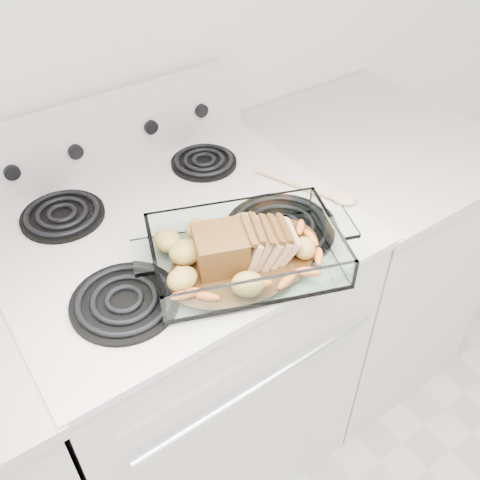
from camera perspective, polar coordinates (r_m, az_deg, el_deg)
electric_range at (r=1.54m, az=-5.98°, el=-11.22°), size 0.78×0.70×1.12m
counter_right at (r=1.84m, az=12.15°, el=-1.83°), size 0.58×0.68×0.93m
baking_dish at (r=1.08m, az=0.61°, el=-1.71°), size 0.37×0.25×0.07m
pork_roast at (r=1.06m, az=-0.27°, el=-1.06°), size 0.21×0.10×0.08m
roast_vegetables at (r=1.10m, az=-0.63°, el=-0.43°), size 0.35×0.19×0.04m
wooden_spoon at (r=1.30m, az=8.67°, el=5.26°), size 0.13×0.24×0.02m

